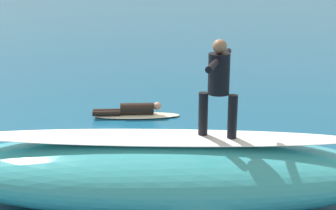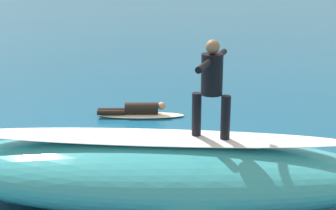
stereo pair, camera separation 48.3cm
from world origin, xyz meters
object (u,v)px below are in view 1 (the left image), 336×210
at_px(surfer_paddling, 132,109).
at_px(surfer_riding, 219,81).
at_px(surfboard_riding, 217,138).
at_px(surfboard_paddling, 137,116).

bearing_deg(surfer_paddling, surfer_riding, -72.79).
height_order(surfer_riding, surfer_paddling, surfer_riding).
height_order(surfboard_riding, surfboard_paddling, surfboard_riding).
bearing_deg(surfer_paddling, surfboard_paddling, -0.00).
relative_size(surfer_riding, surfboard_paddling, 0.72).
distance_m(surfer_riding, surfer_paddling, 5.50).
bearing_deg(surfboard_paddling, surfer_paddling, 180.00).
xyz_separation_m(surfboard_riding, surfer_paddling, (0.36, -5.12, -0.99)).
xyz_separation_m(surfboard_paddling, surfer_paddling, (0.13, -0.03, 0.18)).
bearing_deg(surfer_riding, surfer_paddling, -52.56).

